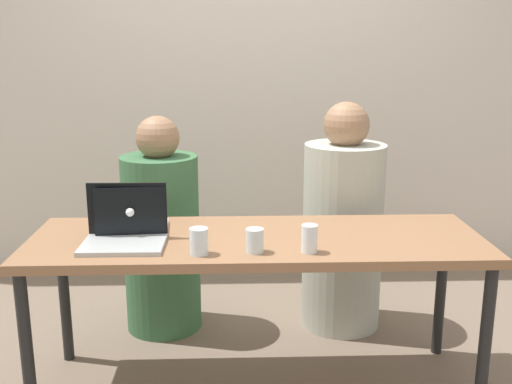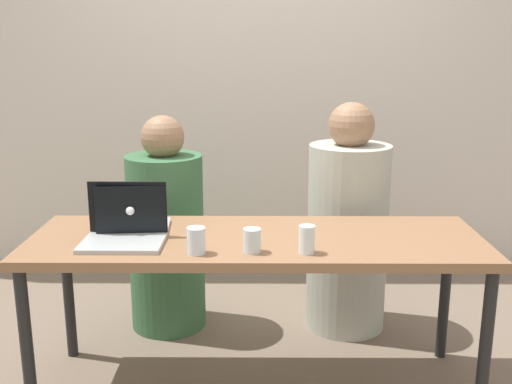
{
  "view_description": "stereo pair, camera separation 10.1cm",
  "coord_description": "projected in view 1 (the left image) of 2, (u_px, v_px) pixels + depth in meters",
  "views": [
    {
      "loc": [
        -0.09,
        -2.41,
        1.5
      ],
      "look_at": [
        0.0,
        0.06,
        0.88
      ],
      "focal_mm": 42.0,
      "sensor_mm": 36.0,
      "label": 1
    },
    {
      "loc": [
        0.02,
        -2.42,
        1.5
      ],
      "look_at": [
        0.0,
        0.06,
        0.88
      ],
      "focal_mm": 42.0,
      "sensor_mm": 36.0,
      "label": 2
    }
  ],
  "objects": [
    {
      "name": "person_on_left",
      "position": [
        162.0,
        237.0,
        3.16
      ],
      "size": [
        0.5,
        0.5,
        1.15
      ],
      "rotation": [
        0.0,
        0.0,
        2.86
      ],
      "color": "#396740",
      "rests_on": "ground"
    },
    {
      "name": "person_on_right",
      "position": [
        343.0,
        229.0,
        3.18
      ],
      "size": [
        0.52,
        0.52,
        1.22
      ],
      "rotation": [
        0.0,
        0.0,
        3.39
      ],
      "color": "#B0B3A5",
      "rests_on": "ground"
    },
    {
      "name": "back_wall",
      "position": [
        248.0,
        88.0,
        3.86
      ],
      "size": [
        4.99,
        0.1,
        2.45
      ],
      "primitive_type": "cube",
      "color": "beige",
      "rests_on": "ground"
    },
    {
      "name": "water_glass_center",
      "position": [
        255.0,
        242.0,
        2.34
      ],
      "size": [
        0.07,
        0.07,
        0.1
      ],
      "color": "silver",
      "rests_on": "desk"
    },
    {
      "name": "laptop_back_left",
      "position": [
        133.0,
        223.0,
        2.57
      ],
      "size": [
        0.31,
        0.27,
        0.22
      ],
      "rotation": [
        0.0,
        0.0,
        3.22
      ],
      "color": "silver",
      "rests_on": "desk"
    },
    {
      "name": "water_glass_right",
      "position": [
        309.0,
        240.0,
        2.34
      ],
      "size": [
        0.06,
        0.06,
        0.11
      ],
      "color": "white",
      "rests_on": "desk"
    },
    {
      "name": "laptop_front_left",
      "position": [
        125.0,
        231.0,
        2.44
      ],
      "size": [
        0.33,
        0.28,
        0.24
      ],
      "rotation": [
        0.0,
        0.0,
        -0.01
      ],
      "color": "#AEB3B3",
      "rests_on": "desk"
    },
    {
      "name": "water_glass_left",
      "position": [
        199.0,
        243.0,
        2.31
      ],
      "size": [
        0.07,
        0.07,
        0.11
      ],
      "color": "silver",
      "rests_on": "desk"
    },
    {
      "name": "desk",
      "position": [
        257.0,
        251.0,
        2.55
      ],
      "size": [
        1.92,
        0.63,
        0.7
      ],
      "color": "#8C6242",
      "rests_on": "ground"
    }
  ]
}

